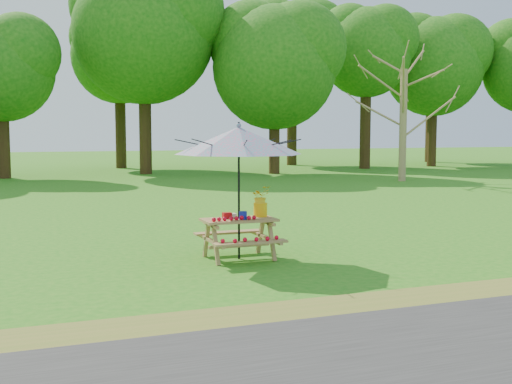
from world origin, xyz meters
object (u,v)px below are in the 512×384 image
object	(u,v)px
picnic_table	(239,239)
flower_bucket	(260,200)
patio_umbrella	(239,141)
bare_tree	(405,22)

from	to	relation	value
picnic_table	flower_bucket	xyz separation A→B (m)	(0.42, 0.12, 0.62)
picnic_table	patio_umbrella	size ratio (longest dim) A/B	0.53
flower_bucket	patio_umbrella	bearing A→B (deg)	-164.68
bare_tree	picnic_table	distance (m)	18.91
picnic_table	flower_bucket	size ratio (longest dim) A/B	2.55
bare_tree	flower_bucket	size ratio (longest dim) A/B	20.96
bare_tree	patio_umbrella	distance (m)	18.44
bare_tree	flower_bucket	world-z (taller)	bare_tree
picnic_table	patio_umbrella	world-z (taller)	patio_umbrella
flower_bucket	bare_tree	bearing A→B (deg)	48.70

